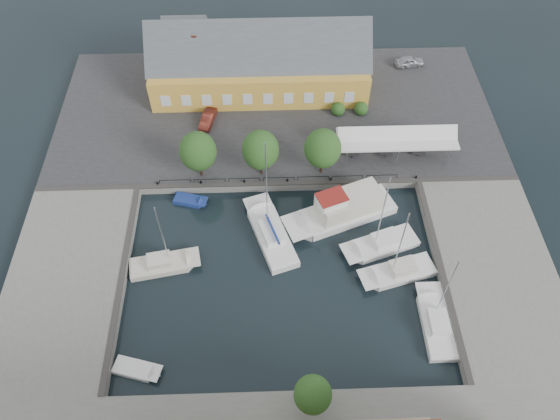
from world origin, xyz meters
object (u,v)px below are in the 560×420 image
warehouse (255,64)px  west_boat_b (163,265)px  trawler (344,210)px  launch_sw (137,370)px  east_boat_a (381,245)px  tent_canopy (397,139)px  launch_nw (190,201)px  center_sailboat (271,235)px  east_boat_b (399,273)px  east_boat_c (436,324)px  car_silver (410,61)px  car_red (208,119)px

warehouse → west_boat_b: (-9.82, -28.35, -4.17)m
trawler → launch_sw: bearing=-140.1°
east_boat_a → west_boat_b: (-23.19, -1.81, -0.00)m
tent_canopy → east_boat_a: (-3.22, -12.68, -3.42)m
tent_canopy → launch_nw: 25.18m
tent_canopy → trawler: (-6.91, -8.40, -2.67)m
warehouse → launch_nw: (-7.66, -19.59, -4.34)m
warehouse → trawler: size_ratio=2.15×
tent_canopy → center_sailboat: 18.95m
east_boat_b → launch_sw: (-25.76, -9.57, -0.17)m
trawler → east_boat_c: (7.57, -13.69, -0.76)m
warehouse → trawler: bearing=-66.5°
car_silver → east_boat_a: size_ratio=0.34×
east_boat_b → east_boat_c: bearing=-65.9°
east_boat_b → launch_nw: east_boat_b is taller
trawler → east_boat_b: size_ratio=1.20×
trawler → car_silver: bearing=65.2°
trawler → west_boat_b: west_boat_b is taller
launch_sw → east_boat_c: bearing=7.4°
car_red → east_boat_c: size_ratio=0.37×
center_sailboat → trawler: (8.16, 2.60, 0.65)m
east_boat_c → center_sailboat: bearing=144.8°
car_red → launch_sw: size_ratio=0.83×
car_silver → tent_canopy: bearing=157.1°
car_silver → launch_nw: car_silver is taller
car_silver → center_sailboat: size_ratio=0.29×
center_sailboat → tent_canopy: bearing=36.1°
center_sailboat → launch_sw: size_ratio=2.92×
trawler → east_boat_c: size_ratio=1.24×
car_red → trawler: (15.77, -14.87, -0.64)m
east_boat_a → west_boat_b: 23.26m
trawler → east_boat_b: 9.28m
car_silver → car_red: bearing=104.9°
launch_sw → launch_nw: bearing=80.2°
launch_sw → car_red: bearing=81.1°
east_boat_a → launch_sw: 27.78m
tent_canopy → trawler: bearing=-129.4°
east_boat_a → east_boat_b: east_boat_a is taller
warehouse → east_boat_a: size_ratio=2.38×
car_red → east_boat_a: size_ratio=0.33×
east_boat_c → west_boat_b: bearing=164.3°
east_boat_c → launch_nw: (-24.92, 16.35, -0.17)m
car_red → east_boat_b: east_boat_b is taller
east_boat_c → west_boat_b: size_ratio=1.05×
east_boat_b → east_boat_c: (2.62, -5.87, -0.00)m
launch_sw → launch_nw: 20.34m
east_boat_b → launch_sw: bearing=-159.6°
warehouse → launch_sw: 41.40m
west_boat_b → launch_nw: bearing=76.1°
center_sailboat → east_boat_a: bearing=-8.1°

